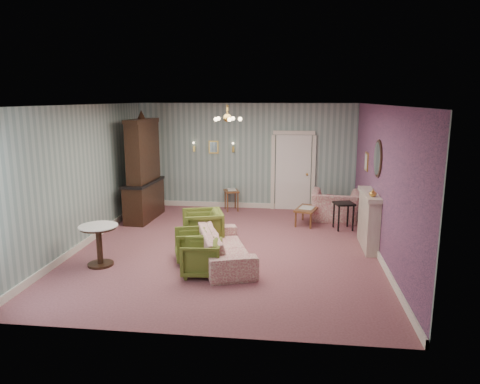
# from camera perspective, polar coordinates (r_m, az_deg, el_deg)

# --- Properties ---
(floor) EXTENTS (7.00, 7.00, 0.00)m
(floor) POSITION_cam_1_polar(r_m,az_deg,el_deg) (9.29, -1.53, -7.13)
(floor) COLOR #95565E
(floor) RESTS_ON ground
(ceiling) EXTENTS (7.00, 7.00, 0.00)m
(ceiling) POSITION_cam_1_polar(r_m,az_deg,el_deg) (8.78, -1.63, 11.06)
(ceiling) COLOR white
(ceiling) RESTS_ON ground
(wall_back) EXTENTS (6.00, 0.00, 6.00)m
(wall_back) POSITION_cam_1_polar(r_m,az_deg,el_deg) (12.36, 0.78, 4.56)
(wall_back) COLOR gray
(wall_back) RESTS_ON ground
(wall_front) EXTENTS (6.00, 0.00, 6.00)m
(wall_front) POSITION_cam_1_polar(r_m,az_deg,el_deg) (5.57, -6.81, -4.64)
(wall_front) COLOR gray
(wall_front) RESTS_ON ground
(wall_left) EXTENTS (0.00, 7.00, 7.00)m
(wall_left) POSITION_cam_1_polar(r_m,az_deg,el_deg) (9.81, -19.20, 1.98)
(wall_left) COLOR gray
(wall_left) RESTS_ON ground
(wall_right) EXTENTS (0.00, 7.00, 7.00)m
(wall_right) POSITION_cam_1_polar(r_m,az_deg,el_deg) (9.00, 17.69, 1.23)
(wall_right) COLOR gray
(wall_right) RESTS_ON ground
(wall_right_floral) EXTENTS (0.00, 7.00, 7.00)m
(wall_right_floral) POSITION_cam_1_polar(r_m,az_deg,el_deg) (8.99, 17.60, 1.23)
(wall_right_floral) COLOR #BE5F86
(wall_right_floral) RESTS_ON ground
(door) EXTENTS (1.12, 0.12, 2.16)m
(door) POSITION_cam_1_polar(r_m,az_deg,el_deg) (12.30, 6.79, 2.70)
(door) COLOR white
(door) RESTS_ON floor
(olive_chair_a) EXTENTS (0.67, 0.70, 0.68)m
(olive_chair_a) POSITION_cam_1_polar(r_m,az_deg,el_deg) (7.85, -4.93, -8.16)
(olive_chair_a) COLOR #5F6C26
(olive_chair_a) RESTS_ON floor
(olive_chair_b) EXTENTS (0.78, 0.81, 0.67)m
(olive_chair_b) POSITION_cam_1_polar(r_m,az_deg,el_deg) (8.53, -6.04, -6.57)
(olive_chair_b) COLOR #5F6C26
(olive_chair_b) RESTS_ON floor
(olive_chair_c) EXTENTS (0.95, 0.98, 0.82)m
(olive_chair_c) POSITION_cam_1_polar(r_m,az_deg,el_deg) (9.38, -4.80, -4.35)
(olive_chair_c) COLOR #5F6C26
(olive_chair_c) RESTS_ON floor
(sofa_chintz) EXTENTS (1.26, 2.21, 0.83)m
(sofa_chintz) POSITION_cam_1_polar(r_m,az_deg,el_deg) (8.39, -2.02, -6.27)
(sofa_chintz) COLOR #A84355
(sofa_chintz) RESTS_ON floor
(wingback_chair) EXTENTS (1.22, 0.87, 1.00)m
(wingback_chair) POSITION_cam_1_polar(r_m,az_deg,el_deg) (11.47, 12.09, -1.10)
(wingback_chair) COLOR #A84355
(wingback_chair) RESTS_ON floor
(dresser) EXTENTS (0.64, 1.64, 2.68)m
(dresser) POSITION_cam_1_polar(r_m,az_deg,el_deg) (11.46, -12.30, 3.16)
(dresser) COLOR black
(dresser) RESTS_ON floor
(fireplace) EXTENTS (0.30, 1.40, 1.16)m
(fireplace) POSITION_cam_1_polar(r_m,az_deg,el_deg) (9.54, 16.10, -3.45)
(fireplace) COLOR beige
(fireplace) RESTS_ON floor
(mantel_vase) EXTENTS (0.15, 0.15, 0.15)m
(mantel_vase) POSITION_cam_1_polar(r_m,az_deg,el_deg) (9.01, 16.61, -0.10)
(mantel_vase) COLOR gold
(mantel_vase) RESTS_ON fireplace
(oval_mirror) EXTENTS (0.04, 0.76, 0.84)m
(oval_mirror) POSITION_cam_1_polar(r_m,az_deg,el_deg) (9.32, 17.15, 4.10)
(oval_mirror) COLOR white
(oval_mirror) RESTS_ON wall_right
(framed_print) EXTENTS (0.04, 0.34, 0.42)m
(framed_print) POSITION_cam_1_polar(r_m,az_deg,el_deg) (10.67, 15.86, 3.75)
(framed_print) COLOR gold
(framed_print) RESTS_ON wall_right
(coffee_table) EXTENTS (0.66, 0.91, 0.42)m
(coffee_table) POSITION_cam_1_polar(r_m,az_deg,el_deg) (11.03, 8.51, -3.04)
(coffee_table) COLOR brown
(coffee_table) RESTS_ON floor
(side_table_black) EXTENTS (0.52, 0.52, 0.65)m
(side_table_black) POSITION_cam_1_polar(r_m,az_deg,el_deg) (10.73, 13.06, -3.01)
(side_table_black) COLOR black
(side_table_black) RESTS_ON floor
(pedestal_table) EXTENTS (0.84, 0.84, 0.77)m
(pedestal_table) POSITION_cam_1_polar(r_m,az_deg,el_deg) (8.63, -17.51, -6.51)
(pedestal_table) COLOR black
(pedestal_table) RESTS_ON floor
(nesting_table) EXTENTS (0.50, 0.56, 0.61)m
(nesting_table) POSITION_cam_1_polar(r_m,az_deg,el_deg) (12.26, -1.10, -0.94)
(nesting_table) COLOR brown
(nesting_table) RESTS_ON floor
(gilt_mirror_back) EXTENTS (0.28, 0.06, 0.36)m
(gilt_mirror_back) POSITION_cam_1_polar(r_m,az_deg,el_deg) (12.41, -3.39, 5.73)
(gilt_mirror_back) COLOR gold
(gilt_mirror_back) RESTS_ON wall_back
(sconce_left) EXTENTS (0.16, 0.12, 0.30)m
(sconce_left) POSITION_cam_1_polar(r_m,az_deg,el_deg) (12.50, -5.90, 5.73)
(sconce_left) COLOR gold
(sconce_left) RESTS_ON wall_back
(sconce_right) EXTENTS (0.16, 0.12, 0.30)m
(sconce_right) POSITION_cam_1_polar(r_m,az_deg,el_deg) (12.31, -0.88, 5.70)
(sconce_right) COLOR gold
(sconce_right) RESTS_ON wall_back
(chandelier) EXTENTS (0.56, 0.56, 0.36)m
(chandelier) POSITION_cam_1_polar(r_m,az_deg,el_deg) (8.79, -1.62, 9.30)
(chandelier) COLOR gold
(chandelier) RESTS_ON ceiling
(burgundy_cushion) EXTENTS (0.41, 0.28, 0.39)m
(burgundy_cushion) POSITION_cam_1_polar(r_m,az_deg,el_deg) (11.33, 11.90, -1.37)
(burgundy_cushion) COLOR maroon
(burgundy_cushion) RESTS_ON wingback_chair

